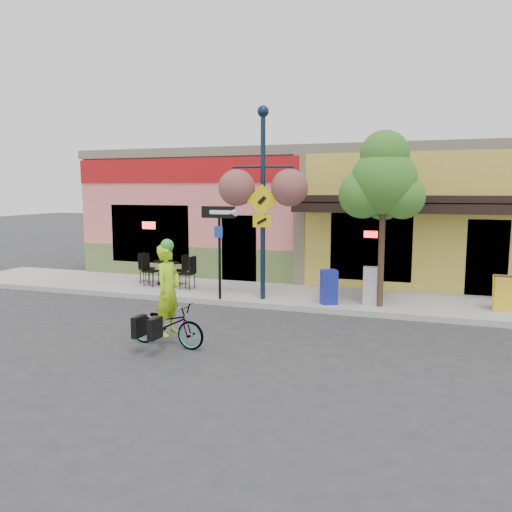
{
  "coord_description": "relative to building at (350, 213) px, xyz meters",
  "views": [
    {
      "loc": [
        2.65,
        -11.72,
        3.11
      ],
      "look_at": [
        -1.44,
        0.5,
        1.4
      ],
      "focal_mm": 35.0,
      "sensor_mm": 36.0,
      "label": 1
    }
  ],
  "objects": [
    {
      "name": "newspaper_box_blue",
      "position": [
        0.4,
        -6.5,
        -1.65
      ],
      "size": [
        0.52,
        0.49,
        0.9
      ],
      "primitive_type": null,
      "rotation": [
        0.0,
        0.0,
        0.42
      ],
      "color": "navy",
      "rests_on": "sidewalk"
    },
    {
      "name": "lamp_post",
      "position": [
        -1.42,
        -6.46,
        0.48
      ],
      "size": [
        1.72,
        0.88,
        5.16
      ],
      "primitive_type": null,
      "rotation": [
        0.0,
        0.0,
        0.14
      ],
      "color": "#112035",
      "rests_on": "sidewalk"
    },
    {
      "name": "bicycle",
      "position": [
        -2.12,
        -10.6,
        -1.8
      ],
      "size": [
        1.74,
        0.75,
        0.89
      ],
      "primitive_type": "imported",
      "rotation": [
        0.0,
        0.0,
        1.48
      ],
      "color": "#9C210E",
      "rests_on": "ground"
    },
    {
      "name": "newspaper_box_grey",
      "position": [
        1.46,
        -6.15,
        -1.62
      ],
      "size": [
        0.49,
        0.45,
        0.97
      ],
      "primitive_type": null,
      "rotation": [
        0.0,
        0.0,
        0.1
      ],
      "color": "#ACACAC",
      "rests_on": "sidewalk"
    },
    {
      "name": "building",
      "position": [
        0.0,
        0.0,
        0.0
      ],
      "size": [
        18.2,
        8.2,
        4.5
      ],
      "primitive_type": null,
      "color": "#E97373",
      "rests_on": "ground"
    },
    {
      "name": "street_tree",
      "position": [
        1.69,
        -6.35,
        0.14
      ],
      "size": [
        2.24,
        2.24,
        4.48
      ],
      "primitive_type": null,
      "rotation": [
        0.0,
        0.0,
        0.35
      ],
      "color": "#3D7A26",
      "rests_on": "sidewalk"
    },
    {
      "name": "curb",
      "position": [
        0.0,
        -6.95,
        -2.17
      ],
      "size": [
        24.0,
        0.12,
        0.15
      ],
      "primitive_type": "cube",
      "color": "#A8A59E",
      "rests_on": "ground"
    },
    {
      "name": "sandwich_board",
      "position": [
        4.64,
        -6.1,
        -1.66
      ],
      "size": [
        0.54,
        0.4,
        0.89
      ],
      "primitive_type": null,
      "rotation": [
        0.0,
        0.0,
        0.01
      ],
      "color": "yellow",
      "rests_on": "sidewalk"
    },
    {
      "name": "one_way_sign",
      "position": [
        -2.53,
        -6.85,
        -0.83
      ],
      "size": [
        0.97,
        0.21,
        2.53
      ],
      "primitive_type": null,
      "rotation": [
        0.0,
        0.0,
        -0.0
      ],
      "color": "black",
      "rests_on": "sidewalk"
    },
    {
      "name": "cafe_set_right",
      "position": [
        -4.61,
        -5.9,
        -1.59
      ],
      "size": [
        1.74,
        0.95,
        1.02
      ],
      "primitive_type": null,
      "rotation": [
        0.0,
        0.0,
        -0.06
      ],
      "color": "black",
      "rests_on": "sidewalk"
    },
    {
      "name": "ground",
      "position": [
        0.0,
        -7.5,
        -2.25
      ],
      "size": [
        90.0,
        90.0,
        0.0
      ],
      "primitive_type": "plane",
      "color": "#2D2D30",
      "rests_on": "ground"
    },
    {
      "name": "cafe_set_left",
      "position": [
        -5.09,
        -5.36,
        -1.62
      ],
      "size": [
        1.65,
        0.88,
        0.97
      ],
      "primitive_type": null,
      "rotation": [
        0.0,
        0.0,
        -0.04
      ],
      "color": "black",
      "rests_on": "sidewalk"
    },
    {
      "name": "sidewalk",
      "position": [
        0.0,
        -5.5,
        -2.17
      ],
      "size": [
        24.0,
        3.0,
        0.15
      ],
      "primitive_type": "cube",
      "color": "#9E9B93",
      "rests_on": "ground"
    },
    {
      "name": "cyclist_rider",
      "position": [
        -2.07,
        -10.6,
        -1.35
      ],
      "size": [
        0.49,
        0.7,
        1.8
      ],
      "primitive_type": "imported",
      "rotation": [
        0.0,
        0.0,
        1.48
      ],
      "color": "#A2DE17",
      "rests_on": "ground"
    }
  ]
}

